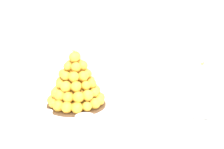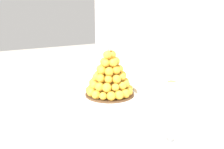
{
  "view_description": "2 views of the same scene",
  "coord_description": "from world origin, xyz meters",
  "px_view_note": "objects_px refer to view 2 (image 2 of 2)",
  "views": [
    {
      "loc": [
        0.11,
        -0.8,
        1.1
      ],
      "look_at": [
        -0.08,
        0.04,
        0.9
      ],
      "focal_mm": 36.28,
      "sensor_mm": 36.0,
      "label": 1
    },
    {
      "loc": [
        0.99,
        -0.58,
        1.24
      ],
      "look_at": [
        -0.07,
        -0.03,
        0.91
      ],
      "focal_mm": 45.87,
      "sensor_mm": 36.0,
      "label": 2
    }
  ],
  "objects_px": {
    "dessert_cup_left": "(58,87)",
    "dessert_cup_mid_right": "(89,117)",
    "dessert_cup_centre": "(78,105)",
    "macaron_goblet": "(173,106)",
    "wine_glass": "(132,62)",
    "serving_tray": "(101,100)",
    "dessert_cup_mid_left": "(67,95)",
    "croquembouche": "(110,76)"
  },
  "relations": [
    {
      "from": "dessert_cup_mid_left",
      "to": "wine_glass",
      "type": "xyz_separation_m",
      "value": [
        -0.16,
        0.47,
        0.08
      ]
    },
    {
      "from": "serving_tray",
      "to": "macaron_goblet",
      "type": "distance_m",
      "value": 0.5
    },
    {
      "from": "dessert_cup_left",
      "to": "dessert_cup_mid_left",
      "type": "height_order",
      "value": "dessert_cup_left"
    },
    {
      "from": "serving_tray",
      "to": "wine_glass",
      "type": "xyz_separation_m",
      "value": [
        -0.23,
        0.32,
        0.11
      ]
    },
    {
      "from": "croquembouche",
      "to": "dessert_cup_left",
      "type": "relative_size",
      "value": 4.46
    },
    {
      "from": "dessert_cup_left",
      "to": "wine_glass",
      "type": "distance_m",
      "value": 0.48
    },
    {
      "from": "serving_tray",
      "to": "wine_glass",
      "type": "bearing_deg",
      "value": 125.83
    },
    {
      "from": "serving_tray",
      "to": "dessert_cup_mid_left",
      "type": "xyz_separation_m",
      "value": [
        -0.07,
        -0.15,
        0.03
      ]
    },
    {
      "from": "croquembouche",
      "to": "dessert_cup_mid_left",
      "type": "relative_size",
      "value": 4.62
    },
    {
      "from": "croquembouche",
      "to": "dessert_cup_mid_right",
      "type": "distance_m",
      "value": 0.34
    },
    {
      "from": "dessert_cup_mid_left",
      "to": "wine_glass",
      "type": "height_order",
      "value": "wine_glass"
    },
    {
      "from": "dessert_cup_mid_left",
      "to": "dessert_cup_centre",
      "type": "xyz_separation_m",
      "value": [
        0.14,
        0.0,
        -0.0
      ]
    },
    {
      "from": "dessert_cup_left",
      "to": "wine_glass",
      "type": "height_order",
      "value": "wine_glass"
    },
    {
      "from": "macaron_goblet",
      "to": "wine_glass",
      "type": "relative_size",
      "value": 1.47
    },
    {
      "from": "serving_tray",
      "to": "dessert_cup_centre",
      "type": "xyz_separation_m",
      "value": [
        0.07,
        -0.14,
        0.03
      ]
    },
    {
      "from": "croquembouche",
      "to": "macaron_goblet",
      "type": "height_order",
      "value": "croquembouche"
    },
    {
      "from": "croquembouche",
      "to": "dessert_cup_mid_right",
      "type": "xyz_separation_m",
      "value": [
        0.25,
        -0.22,
        -0.08
      ]
    },
    {
      "from": "croquembouche",
      "to": "macaron_goblet",
      "type": "distance_m",
      "value": 0.52
    },
    {
      "from": "dessert_cup_mid_left",
      "to": "dessert_cup_mid_right",
      "type": "height_order",
      "value": "dessert_cup_mid_left"
    },
    {
      "from": "dessert_cup_centre",
      "to": "macaron_goblet",
      "type": "relative_size",
      "value": 0.27
    },
    {
      "from": "macaron_goblet",
      "to": "wine_glass",
      "type": "height_order",
      "value": "macaron_goblet"
    },
    {
      "from": "croquembouche",
      "to": "dessert_cup_mid_right",
      "type": "relative_size",
      "value": 4.19
    },
    {
      "from": "croquembouche",
      "to": "dessert_cup_centre",
      "type": "bearing_deg",
      "value": -62.3
    },
    {
      "from": "dessert_cup_mid_right",
      "to": "serving_tray",
      "type": "bearing_deg",
      "value": 143.97
    },
    {
      "from": "serving_tray",
      "to": "dessert_cup_mid_right",
      "type": "bearing_deg",
      "value": -36.03
    },
    {
      "from": "serving_tray",
      "to": "dessert_cup_mid_left",
      "type": "distance_m",
      "value": 0.16
    },
    {
      "from": "dessert_cup_left",
      "to": "dessert_cup_mid_right",
      "type": "distance_m",
      "value": 0.41
    },
    {
      "from": "dessert_cup_left",
      "to": "dessert_cup_mid_right",
      "type": "height_order",
      "value": "dessert_cup_left"
    },
    {
      "from": "dessert_cup_mid_right",
      "to": "macaron_goblet",
      "type": "xyz_separation_m",
      "value": [
        0.27,
        0.2,
        0.11
      ]
    },
    {
      "from": "serving_tray",
      "to": "macaron_goblet",
      "type": "bearing_deg",
      "value": 5.71
    },
    {
      "from": "serving_tray",
      "to": "dessert_cup_mid_right",
      "type": "relative_size",
      "value": 8.75
    },
    {
      "from": "macaron_goblet",
      "to": "dessert_cup_centre",
      "type": "bearing_deg",
      "value": -154.67
    },
    {
      "from": "serving_tray",
      "to": "croquembouche",
      "type": "relative_size",
      "value": 2.09
    },
    {
      "from": "dessert_cup_mid_left",
      "to": "wine_glass",
      "type": "relative_size",
      "value": 0.37
    },
    {
      "from": "macaron_goblet",
      "to": "wine_glass",
      "type": "distance_m",
      "value": 0.76
    },
    {
      "from": "dessert_cup_left",
      "to": "serving_tray",
      "type": "bearing_deg",
      "value": 35.96
    },
    {
      "from": "dessert_cup_left",
      "to": "dessert_cup_centre",
      "type": "distance_m",
      "value": 0.28
    },
    {
      "from": "dessert_cup_left",
      "to": "wine_glass",
      "type": "bearing_deg",
      "value": 93.07
    },
    {
      "from": "macaron_goblet",
      "to": "dessert_cup_mid_right",
      "type": "bearing_deg",
      "value": -144.33
    },
    {
      "from": "dessert_cup_mid_left",
      "to": "dessert_cup_mid_right",
      "type": "relative_size",
      "value": 0.91
    },
    {
      "from": "dessert_cup_left",
      "to": "macaron_goblet",
      "type": "bearing_deg",
      "value": 16.12
    },
    {
      "from": "dessert_cup_centre",
      "to": "macaron_goblet",
      "type": "height_order",
      "value": "macaron_goblet"
    }
  ]
}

